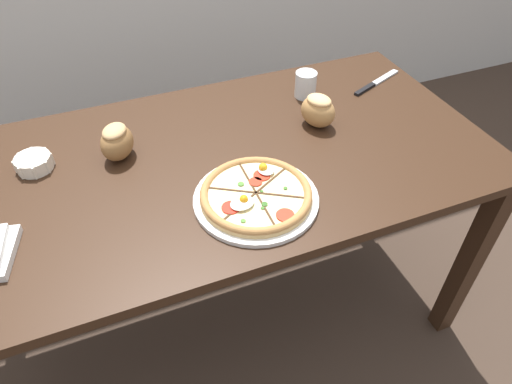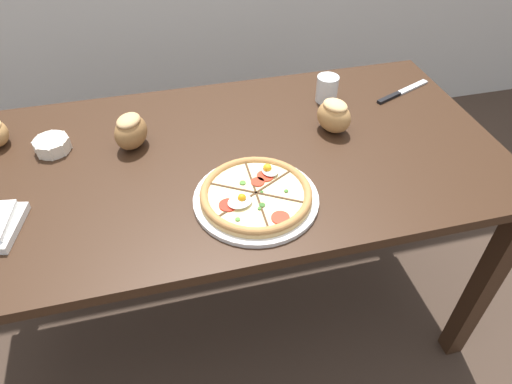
{
  "view_description": "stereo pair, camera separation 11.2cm",
  "coord_description": "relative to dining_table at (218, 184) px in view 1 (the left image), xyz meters",
  "views": [
    {
      "loc": [
        -0.27,
        -0.97,
        1.56
      ],
      "look_at": [
        0.04,
        -0.2,
        0.8
      ],
      "focal_mm": 32.0,
      "sensor_mm": 36.0,
      "label": 1
    },
    {
      "loc": [
        -0.16,
        -1.01,
        1.56
      ],
      "look_at": [
        0.04,
        -0.2,
        0.8
      ],
      "focal_mm": 32.0,
      "sensor_mm": 36.0,
      "label": 2
    }
  ],
  "objects": [
    {
      "name": "ground_plane",
      "position": [
        0.0,
        0.0,
        -0.67
      ],
      "size": [
        12.0,
        12.0,
        0.0
      ],
      "primitive_type": "plane",
      "color": "#3D2D23"
    },
    {
      "name": "bread_piece_far",
      "position": [
        0.34,
        0.04,
        0.15
      ],
      "size": [
        0.12,
        0.14,
        0.1
      ],
      "rotation": [
        0.0,
        0.0,
        2.02
      ],
      "color": "#B27F47",
      "rests_on": "dining_table"
    },
    {
      "name": "knife_main",
      "position": [
        0.65,
        0.19,
        0.1
      ],
      "size": [
        0.23,
        0.11,
        0.01
      ],
      "rotation": [
        0.0,
        0.0,
        0.4
      ],
      "color": "silver",
      "rests_on": "dining_table"
    },
    {
      "name": "pizza",
      "position": [
        0.04,
        -0.2,
        0.12
      ],
      "size": [
        0.32,
        0.32,
        0.05
      ],
      "color": "white",
      "rests_on": "dining_table"
    },
    {
      "name": "water_glass",
      "position": [
        0.38,
        0.21,
        0.14
      ],
      "size": [
        0.07,
        0.07,
        0.08
      ],
      "color": "white",
      "rests_on": "dining_table"
    },
    {
      "name": "ramekin_bowl",
      "position": [
        -0.47,
        0.14,
        0.12
      ],
      "size": [
        0.1,
        0.1,
        0.04
      ],
      "color": "silver",
      "rests_on": "dining_table"
    },
    {
      "name": "bread_piece_mid",
      "position": [
        -0.25,
        0.11,
        0.15
      ],
      "size": [
        0.13,
        0.14,
        0.1
      ],
      "rotation": [
        0.0,
        0.0,
        1.02
      ],
      "color": "olive",
      "rests_on": "dining_table"
    },
    {
      "name": "dining_table",
      "position": [
        0.0,
        0.0,
        0.0
      ],
      "size": [
        1.58,
        0.8,
        0.77
      ],
      "color": "#331E11",
      "rests_on": "ground_plane"
    }
  ]
}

